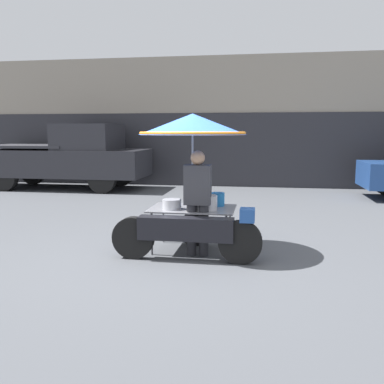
{
  "coord_description": "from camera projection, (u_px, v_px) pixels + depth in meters",
  "views": [
    {
      "loc": [
        1.22,
        -5.89,
        1.8
      ],
      "look_at": [
        0.18,
        0.36,
        0.9
      ],
      "focal_mm": 40.0,
      "sensor_mm": 36.0,
      "label": 1
    }
  ],
  "objects": [
    {
      "name": "ground_plane",
      "position": [
        176.0,
        256.0,
        6.21
      ],
      "size": [
        36.0,
        36.0,
        0.0
      ],
      "primitive_type": "plane",
      "color": "#4C4F54"
    },
    {
      "name": "shopfront_building",
      "position": [
        229.0,
        123.0,
        14.86
      ],
      "size": [
        28.0,
        2.06,
        4.22
      ],
      "color": "gray",
      "rests_on": "ground"
    },
    {
      "name": "vendor_motorcycle_cart",
      "position": [
        192.0,
        151.0,
        6.27
      ],
      "size": [
        2.12,
        1.61,
        2.06
      ],
      "color": "black",
      "rests_on": "ground"
    },
    {
      "name": "vendor_person",
      "position": [
        198.0,
        198.0,
        6.15
      ],
      "size": [
        0.38,
        0.22,
        1.53
      ],
      "color": "#2D2D33",
      "rests_on": "ground"
    },
    {
      "name": "pickup_truck",
      "position": [
        68.0,
        157.0,
        13.46
      ],
      "size": [
        5.22,
        1.97,
        2.03
      ],
      "color": "black",
      "rests_on": "ground"
    }
  ]
}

